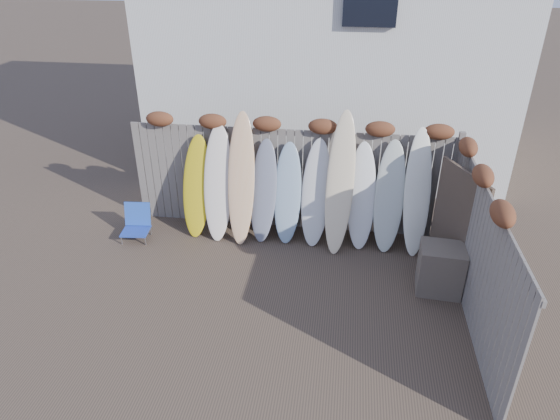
# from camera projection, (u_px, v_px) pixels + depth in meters

# --- Properties ---
(ground) EXTENTS (80.00, 80.00, 0.00)m
(ground) POSITION_uv_depth(u_px,v_px,m) (269.00, 302.00, 7.83)
(ground) COLOR #493A2D
(back_fence) EXTENTS (6.05, 0.28, 2.24)m
(back_fence) POSITION_uv_depth(u_px,v_px,m) (292.00, 171.00, 9.33)
(back_fence) COLOR slate
(back_fence) RESTS_ON ground
(right_fence) EXTENTS (0.28, 4.40, 2.24)m
(right_fence) POSITION_uv_depth(u_px,v_px,m) (478.00, 247.00, 7.13)
(right_fence) COLOR slate
(right_fence) RESTS_ON ground
(house) EXTENTS (8.50, 5.50, 6.33)m
(house) POSITION_uv_depth(u_px,v_px,m) (332.00, 25.00, 11.87)
(house) COLOR silver
(house) RESTS_ON ground
(beach_chair) EXTENTS (0.53, 0.56, 0.65)m
(beach_chair) POSITION_uv_depth(u_px,v_px,m) (137.00, 223.00, 9.41)
(beach_chair) COLOR #2240AD
(beach_chair) RESTS_ON ground
(wooden_crate) EXTENTS (0.73, 0.63, 0.80)m
(wooden_crate) POSITION_uv_depth(u_px,v_px,m) (440.00, 269.00, 7.92)
(wooden_crate) COLOR brown
(wooden_crate) RESTS_ON ground
(lattice_panel) EXTENTS (0.56, 1.19, 1.91)m
(lattice_panel) POSITION_uv_depth(u_px,v_px,m) (457.00, 226.00, 8.03)
(lattice_panel) COLOR brown
(lattice_panel) RESTS_ON ground
(surfboard_0) EXTENTS (0.60, 0.71, 1.88)m
(surfboard_0) POSITION_uv_depth(u_px,v_px,m) (197.00, 187.00, 9.32)
(surfboard_0) COLOR yellow
(surfboard_0) RESTS_ON ground
(surfboard_1) EXTENTS (0.54, 0.75, 2.10)m
(surfboard_1) POSITION_uv_depth(u_px,v_px,m) (218.00, 183.00, 9.18)
(surfboard_1) COLOR white
(surfboard_1) RESTS_ON ground
(surfboard_2) EXTENTS (0.51, 0.84, 2.35)m
(surfboard_2) POSITION_uv_depth(u_px,v_px,m) (241.00, 179.00, 9.04)
(surfboard_2) COLOR #F1BF7A
(surfboard_2) RESTS_ON ground
(surfboard_3) EXTENTS (0.55, 0.70, 1.86)m
(surfboard_3) POSITION_uv_depth(u_px,v_px,m) (264.00, 191.00, 9.17)
(surfboard_3) COLOR slate
(surfboard_3) RESTS_ON ground
(surfboard_4) EXTENTS (0.50, 0.65, 1.82)m
(surfboard_4) POSITION_uv_depth(u_px,v_px,m) (288.00, 193.00, 9.13)
(surfboard_4) COLOR #88A2BA
(surfboard_4) RESTS_ON ground
(surfboard_5) EXTENTS (0.57, 0.72, 1.91)m
(surfboard_5) POSITION_uv_depth(u_px,v_px,m) (316.00, 193.00, 9.03)
(surfboard_5) COLOR silver
(surfboard_5) RESTS_ON ground
(surfboard_6) EXTENTS (0.57, 0.90, 2.46)m
(surfboard_6) POSITION_uv_depth(u_px,v_px,m) (340.00, 184.00, 8.75)
(surfboard_6) COLOR beige
(surfboard_6) RESTS_ON ground
(surfboard_7) EXTENTS (0.53, 0.70, 1.89)m
(surfboard_7) POSITION_uv_depth(u_px,v_px,m) (362.00, 196.00, 8.95)
(surfboard_7) COLOR white
(surfboard_7) RESTS_ON ground
(surfboard_8) EXTENTS (0.57, 0.73, 1.96)m
(surfboard_8) POSITION_uv_depth(u_px,v_px,m) (389.00, 197.00, 8.85)
(surfboard_8) COLOR beige
(surfboard_8) RESTS_ON ground
(surfboard_9) EXTENTS (0.49, 0.79, 2.20)m
(surfboard_9) POSITION_uv_depth(u_px,v_px,m) (417.00, 193.00, 8.72)
(surfboard_9) COLOR white
(surfboard_9) RESTS_ON ground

